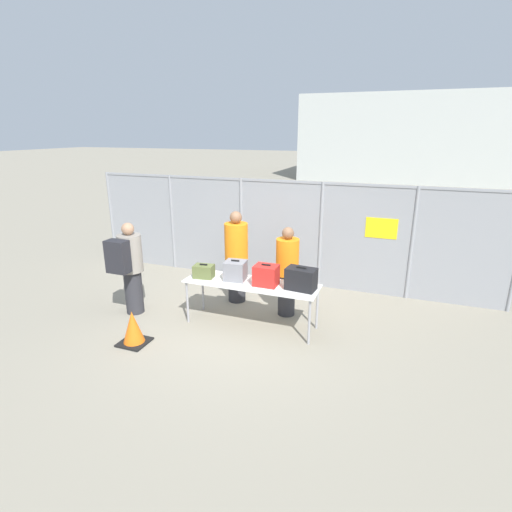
{
  "coord_description": "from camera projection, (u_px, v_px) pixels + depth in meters",
  "views": [
    {
      "loc": [
        2.46,
        -5.67,
        3.19
      ],
      "look_at": [
        0.06,
        0.67,
        1.05
      ],
      "focal_mm": 28.0,
      "sensor_mm": 36.0,
      "label": 1
    }
  ],
  "objects": [
    {
      "name": "ground_plane",
      "position": [
        239.0,
        325.0,
        6.85
      ],
      "size": [
        120.0,
        120.0,
        0.0
      ],
      "primitive_type": "plane",
      "color": "gray"
    },
    {
      "name": "suitcase_olive",
      "position": [
        204.0,
        271.0,
        6.82
      ],
      "size": [
        0.36,
        0.27,
        0.24
      ],
      "color": "#566033",
      "rests_on": "inspection_table"
    },
    {
      "name": "distant_hangar",
      "position": [
        426.0,
        138.0,
        27.4
      ],
      "size": [
        15.74,
        9.13,
        5.4
      ],
      "color": "#B2B7B2",
      "rests_on": "ground_plane"
    },
    {
      "name": "utility_trailer",
      "position": [
        321.0,
        237.0,
        10.88
      ],
      "size": [
        3.58,
        2.22,
        0.68
      ],
      "color": "silver",
      "rests_on": "ground_plane"
    },
    {
      "name": "traveler_hooded",
      "position": [
        129.0,
        265.0,
        7.01
      ],
      "size": [
        0.42,
        0.64,
        1.68
      ],
      "rotation": [
        0.0,
        0.0,
        0.21
      ],
      "color": "#2D2D33",
      "rests_on": "ground_plane"
    },
    {
      "name": "suitcase_grey",
      "position": [
        235.0,
        270.0,
        6.7
      ],
      "size": [
        0.38,
        0.36,
        0.35
      ],
      "color": "slate",
      "rests_on": "inspection_table"
    },
    {
      "name": "security_worker_far",
      "position": [
        236.0,
        256.0,
        7.57
      ],
      "size": [
        0.44,
        0.44,
        1.77
      ],
      "rotation": [
        0.0,
        0.0,
        3.42
      ],
      "color": "#2D2D33",
      "rests_on": "ground_plane"
    },
    {
      "name": "traffic_cone",
      "position": [
        133.0,
        329.0,
        6.19
      ],
      "size": [
        0.43,
        0.43,
        0.54
      ],
      "color": "black",
      "rests_on": "ground_plane"
    },
    {
      "name": "inspection_table",
      "position": [
        251.0,
        286.0,
        6.63
      ],
      "size": [
        2.25,
        0.68,
        0.78
      ],
      "color": "silver",
      "rests_on": "ground_plane"
    },
    {
      "name": "suitcase_black",
      "position": [
        301.0,
        279.0,
        6.29
      ],
      "size": [
        0.49,
        0.33,
        0.37
      ],
      "color": "black",
      "rests_on": "inspection_table"
    },
    {
      "name": "fence_section",
      "position": [
        280.0,
        230.0,
        8.51
      ],
      "size": [
        8.92,
        0.07,
        2.22
      ],
      "color": "gray",
      "rests_on": "ground_plane"
    },
    {
      "name": "security_worker_near",
      "position": [
        287.0,
        271.0,
        7.01
      ],
      "size": [
        0.4,
        0.4,
        1.62
      ],
      "rotation": [
        0.0,
        0.0,
        3.47
      ],
      "color": "#2D2D33",
      "rests_on": "ground_plane"
    },
    {
      "name": "suitcase_red",
      "position": [
        266.0,
        275.0,
        6.47
      ],
      "size": [
        0.38,
        0.31,
        0.36
      ],
      "color": "red",
      "rests_on": "inspection_table"
    }
  ]
}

